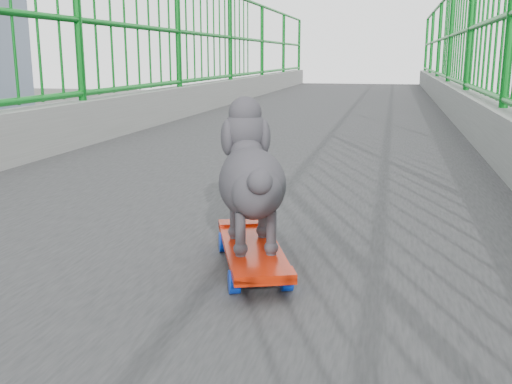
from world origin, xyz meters
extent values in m
cube|color=#2D2D2F|center=(0.00, 0.00, 6.75)|extent=(3.00, 24.00, 0.50)
cube|color=slate|center=(0.00, 9.00, 3.25)|extent=(1.20, 1.20, 6.50)
cylinder|color=#0D7A1F|center=(-1.40, 10.00, 7.85)|extent=(0.06, 0.06, 1.10)
cylinder|color=#0D7A1F|center=(1.40, 10.00, 7.85)|extent=(0.06, 0.06, 1.10)
cube|color=red|center=(0.37, -0.29, 7.06)|extent=(0.34, 0.56, 0.02)
cube|color=#99999E|center=(0.43, -0.45, 7.04)|extent=(0.10, 0.07, 0.02)
cylinder|color=#082BAF|center=(0.36, -0.48, 7.03)|extent=(0.05, 0.07, 0.06)
sphere|color=yellow|center=(0.36, -0.48, 7.03)|extent=(0.03, 0.03, 0.03)
cylinder|color=#082BAF|center=(0.49, -0.43, 7.03)|extent=(0.05, 0.07, 0.06)
sphere|color=yellow|center=(0.49, -0.43, 7.03)|extent=(0.03, 0.03, 0.03)
cube|color=#99999E|center=(0.31, -0.13, 7.04)|extent=(0.10, 0.07, 0.02)
cylinder|color=#082BAF|center=(0.24, -0.15, 7.03)|extent=(0.05, 0.07, 0.06)
sphere|color=yellow|center=(0.24, -0.15, 7.03)|extent=(0.03, 0.03, 0.03)
cylinder|color=#082BAF|center=(0.37, -0.11, 7.03)|extent=(0.05, 0.07, 0.06)
sphere|color=yellow|center=(0.37, -0.11, 7.03)|extent=(0.03, 0.03, 0.03)
ellipsoid|color=#333035|center=(0.37, -0.29, 7.26)|extent=(0.28, 0.34, 0.20)
sphere|color=#333035|center=(0.31, -0.14, 7.38)|extent=(0.13, 0.13, 0.13)
sphere|color=black|center=(0.28, -0.06, 7.37)|extent=(0.02, 0.02, 0.02)
sphere|color=#333035|center=(0.42, -0.44, 7.29)|extent=(0.07, 0.07, 0.07)
cylinder|color=#333035|center=(0.30, -0.23, 7.13)|extent=(0.03, 0.03, 0.12)
cylinder|color=#333035|center=(0.38, -0.20, 7.13)|extent=(0.03, 0.03, 0.12)
cylinder|color=#333035|center=(0.36, -0.38, 7.13)|extent=(0.03, 0.03, 0.12)
cylinder|color=#333035|center=(0.44, -0.36, 7.13)|extent=(0.03, 0.03, 0.12)
imported|color=#AC0610|center=(-6.00, 12.51, 0.81)|extent=(1.90, 4.73, 1.61)
camera|label=1|loc=(0.74, -1.90, 7.61)|focal=42.00mm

